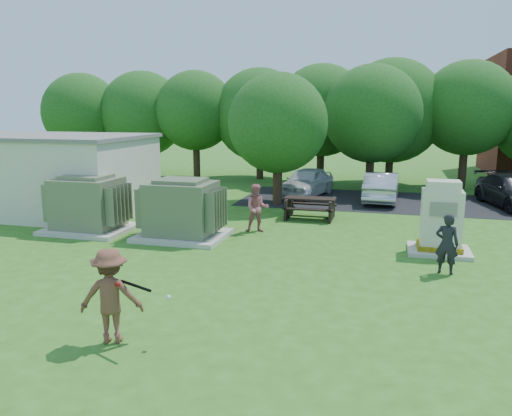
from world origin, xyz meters
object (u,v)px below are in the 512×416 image
(person_at_picnic, at_px, (257,208))
(car_silver_a, at_px, (381,187))
(generator_cabinet, at_px, (441,222))
(picnic_table, at_px, (310,206))
(car_white, at_px, (306,182))
(person_by_generator, at_px, (447,244))
(transformer_left, at_px, (88,205))
(transformer_right, at_px, (182,210))
(batter, at_px, (111,296))

(person_at_picnic, height_order, car_silver_a, person_at_picnic)
(generator_cabinet, distance_m, car_silver_a, 8.80)
(picnic_table, distance_m, car_white, 5.35)
(picnic_table, xyz_separation_m, car_silver_a, (2.71, 4.75, 0.17))
(person_by_generator, distance_m, person_at_picnic, 6.95)
(transformer_left, bearing_deg, picnic_table, 29.31)
(transformer_right, distance_m, car_white, 9.86)
(generator_cabinet, bearing_deg, batter, -129.26)
(car_white, bearing_deg, transformer_left, -112.02)
(car_white, bearing_deg, picnic_table, -66.46)
(transformer_right, distance_m, person_by_generator, 8.65)
(transformer_left, xyz_separation_m, person_at_picnic, (6.00, 1.48, -0.09))
(picnic_table, bearing_deg, person_by_generator, -51.68)
(transformer_right, xyz_separation_m, generator_cabinet, (8.49, 0.39, 0.03))
(batter, bearing_deg, car_silver_a, -123.34)
(person_by_generator, distance_m, car_white, 12.54)
(transformer_right, bearing_deg, car_silver_a, 53.99)
(generator_cabinet, xyz_separation_m, picnic_table, (-4.68, 3.82, -0.45))
(batter, distance_m, car_silver_a, 17.29)
(generator_cabinet, relative_size, person_at_picnic, 1.29)
(generator_cabinet, relative_size, batter, 1.23)
(transformer_left, distance_m, car_white, 11.47)
(transformer_left, height_order, person_by_generator, transformer_left)
(transformer_right, relative_size, generator_cabinet, 1.32)
(transformer_left, height_order, batter, transformer_left)
(person_by_generator, xyz_separation_m, car_white, (-5.72, 11.16, -0.10))
(person_at_picnic, height_order, car_white, person_at_picnic)
(picnic_table, xyz_separation_m, person_by_generator, (4.67, -5.91, 0.29))
(transformer_left, bearing_deg, batter, -53.99)
(transformer_right, xyz_separation_m, batter, (1.89, -7.69, -0.04))
(picnic_table, bearing_deg, batter, -99.16)
(person_at_picnic, bearing_deg, transformer_left, 176.36)
(batter, height_order, person_by_generator, batter)
(transformer_left, height_order, person_at_picnic, transformer_left)
(person_by_generator, bearing_deg, picnic_table, -39.37)
(transformer_right, bearing_deg, picnic_table, 47.91)
(generator_cabinet, relative_size, picnic_table, 1.11)
(person_at_picnic, bearing_deg, generator_cabinet, -27.40)
(transformer_left, distance_m, batter, 9.51)
(picnic_table, distance_m, person_by_generator, 7.54)
(generator_cabinet, bearing_deg, picnic_table, 140.77)
(person_by_generator, xyz_separation_m, car_silver_a, (-1.97, 10.66, -0.12))
(batter, relative_size, person_at_picnic, 1.05)
(transformer_left, relative_size, car_silver_a, 0.69)
(generator_cabinet, height_order, picnic_table, generator_cabinet)
(person_at_picnic, bearing_deg, transformer_right, -164.79)
(picnic_table, bearing_deg, car_silver_a, 60.32)
(batter, bearing_deg, generator_cabinet, -147.08)
(transformer_right, xyz_separation_m, person_at_picnic, (2.30, 1.48, -0.09))
(picnic_table, height_order, person_at_picnic, person_at_picnic)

